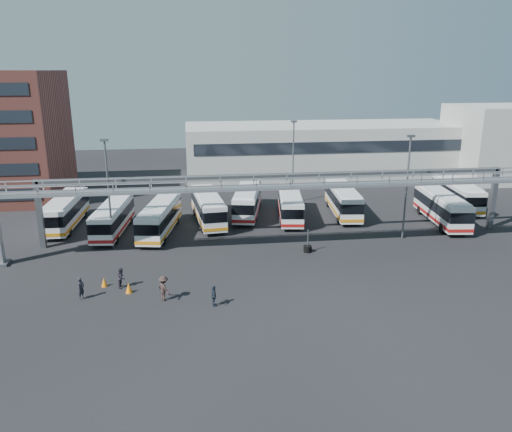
{
  "coord_description": "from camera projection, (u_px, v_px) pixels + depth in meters",
  "views": [
    {
      "loc": [
        -8.65,
        -37.4,
        16.04
      ],
      "look_at": [
        -2.77,
        6.0,
        3.18
      ],
      "focal_mm": 35.0,
      "sensor_mm": 36.0,
      "label": 1
    }
  ],
  "objects": [
    {
      "name": "pedestrian_c",
      "position": [
        164.0,
        288.0,
        35.89
      ],
      "size": [
        1.28,
        1.37,
        1.86
      ],
      "primitive_type": "imported",
      "rotation": [
        0.0,
        0.0,
        2.22
      ],
      "color": "#312320",
      "rests_on": "ground"
    },
    {
      "name": "bus_9",
      "position": [
        457.0,
        193.0,
        59.95
      ],
      "size": [
        3.82,
        10.89,
        3.24
      ],
      "rotation": [
        0.0,
        0.0,
        -0.13
      ],
      "color": "silver",
      "rests_on": "ground"
    },
    {
      "name": "light_pole_mid",
      "position": [
        407.0,
        182.0,
        47.78
      ],
      "size": [
        0.7,
        0.35,
        10.21
      ],
      "color": "#4C4F54",
      "rests_on": "ground"
    },
    {
      "name": "ground",
      "position": [
        299.0,
        272.0,
        41.19
      ],
      "size": [
        140.0,
        140.0,
        0.0
      ],
      "primitive_type": "plane",
      "color": "black",
      "rests_on": "ground"
    },
    {
      "name": "pedestrian_a",
      "position": [
        81.0,
        288.0,
        36.11
      ],
      "size": [
        0.62,
        0.72,
        1.67
      ],
      "primitive_type": "imported",
      "rotation": [
        0.0,
        0.0,
        1.14
      ],
      "color": "black",
      "rests_on": "ground"
    },
    {
      "name": "light_pole_back",
      "position": [
        293.0,
        158.0,
        61.01
      ],
      "size": [
        0.7,
        0.35,
        10.21
      ],
      "color": "#4C4F54",
      "rests_on": "ground"
    },
    {
      "name": "bus_0",
      "position": [
        66.0,
        211.0,
        52.57
      ],
      "size": [
        2.84,
        10.72,
        3.23
      ],
      "rotation": [
        0.0,
        0.0,
        -0.04
      ],
      "color": "silver",
      "rests_on": "ground"
    },
    {
      "name": "bus_5",
      "position": [
        290.0,
        204.0,
        55.39
      ],
      "size": [
        3.81,
        10.43,
        3.1
      ],
      "rotation": [
        0.0,
        0.0,
        -0.14
      ],
      "color": "silver",
      "rests_on": "ground"
    },
    {
      "name": "bus_6",
      "position": [
        343.0,
        199.0,
        57.06
      ],
      "size": [
        3.6,
        10.83,
        3.23
      ],
      "rotation": [
        0.0,
        0.0,
        -0.11
      ],
      "color": "silver",
      "rests_on": "ground"
    },
    {
      "name": "pedestrian_d",
      "position": [
        214.0,
        296.0,
        35.03
      ],
      "size": [
        0.53,
        0.96,
        1.55
      ],
      "primitive_type": "imported",
      "rotation": [
        0.0,
        0.0,
        1.74
      ],
      "color": "#1A232F",
      "rests_on": "ground"
    },
    {
      "name": "cone_left",
      "position": [
        129.0,
        288.0,
        37.24
      ],
      "size": [
        0.64,
        0.64,
        0.79
      ],
      "primitive_type": "cone",
      "rotation": [
        0.0,
        0.0,
        0.37
      ],
      "color": "orange",
      "rests_on": "ground"
    },
    {
      "name": "building_right",
      "position": [
        501.0,
        143.0,
        74.97
      ],
      "size": [
        14.0,
        12.0,
        11.0
      ],
      "primitive_type": "cube",
      "color": "#B2B2AD",
      "rests_on": "ground"
    },
    {
      "name": "light_pole_left",
      "position": [
        108.0,
        188.0,
        45.12
      ],
      "size": [
        0.7,
        0.35,
        10.21
      ],
      "color": "#4C4F54",
      "rests_on": "ground"
    },
    {
      "name": "bus_8",
      "position": [
        442.0,
        207.0,
        53.88
      ],
      "size": [
        3.78,
        11.1,
        3.3
      ],
      "rotation": [
        0.0,
        0.0,
        -0.12
      ],
      "color": "silver",
      "rests_on": "ground"
    },
    {
      "name": "bus_1",
      "position": [
        113.0,
        217.0,
        50.53
      ],
      "size": [
        3.32,
        10.19,
        3.04
      ],
      "rotation": [
        0.0,
        0.0,
        -0.1
      ],
      "color": "silver",
      "rests_on": "ground"
    },
    {
      "name": "warehouse",
      "position": [
        322.0,
        150.0,
        77.74
      ],
      "size": [
        42.0,
        14.0,
        8.0
      ],
      "primitive_type": "cube",
      "color": "#9E9E99",
      "rests_on": "ground"
    },
    {
      "name": "pedestrian_b",
      "position": [
        122.0,
        278.0,
        38.08
      ],
      "size": [
        0.72,
        0.85,
        1.56
      ],
      "primitive_type": "imported",
      "rotation": [
        0.0,
        0.0,
        1.39
      ],
      "color": "#241F2B",
      "rests_on": "ground"
    },
    {
      "name": "bus_4",
      "position": [
        248.0,
        200.0,
        56.83
      ],
      "size": [
        4.62,
        10.93,
        3.24
      ],
      "rotation": [
        0.0,
        0.0,
        -0.21
      ],
      "color": "silver",
      "rests_on": "ground"
    },
    {
      "name": "gantry",
      "position": [
        286.0,
        191.0,
        45.22
      ],
      "size": [
        51.4,
        5.15,
        7.1
      ],
      "color": "#95989D",
      "rests_on": "ground"
    },
    {
      "name": "bus_2",
      "position": [
        160.0,
        217.0,
        50.33
      ],
      "size": [
        4.23,
        10.66,
        3.16
      ],
      "rotation": [
        0.0,
        0.0,
        -0.18
      ],
      "color": "silver",
      "rests_on": "ground"
    },
    {
      "name": "tire_stack",
      "position": [
        308.0,
        248.0,
        45.6
      ],
      "size": [
        0.76,
        0.76,
        2.16
      ],
      "color": "black",
      "rests_on": "ground"
    },
    {
      "name": "cone_right",
      "position": [
        104.0,
        282.0,
        38.34
      ],
      "size": [
        0.49,
        0.49,
        0.73
      ],
      "primitive_type": "cone",
      "rotation": [
        0.0,
        0.0,
        -0.07
      ],
      "color": "orange",
      "rests_on": "ground"
    },
    {
      "name": "bus_3",
      "position": [
        208.0,
        207.0,
        54.07
      ],
      "size": [
        3.52,
        10.78,
        3.21
      ],
      "rotation": [
        0.0,
        0.0,
        0.1
      ],
      "color": "silver",
      "rests_on": "ground"
    }
  ]
}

